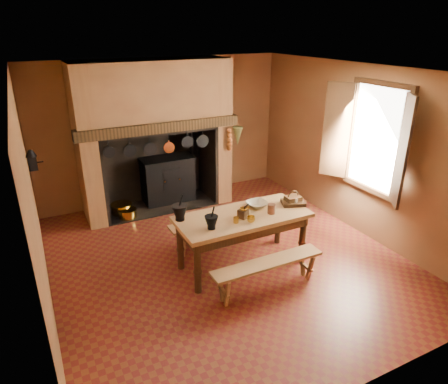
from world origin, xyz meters
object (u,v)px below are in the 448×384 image
at_px(iron_range, 168,179).
at_px(bench_front, 268,269).
at_px(coffee_grinder, 243,213).
at_px(work_table, 243,223).
at_px(wicker_basket, 293,200).
at_px(mixing_bowl, 257,204).

height_order(iron_range, bench_front, iron_range).
bearing_deg(coffee_grinder, work_table, 42.27).
bearing_deg(iron_range, bench_front, -86.90).
bearing_deg(wicker_basket, mixing_bowl, 165.30).
xyz_separation_m(coffee_grinder, mixing_bowl, (0.37, 0.23, -0.03)).
distance_m(bench_front, mixing_bowl, 1.06).
relative_size(iron_range, work_table, 0.83).
height_order(bench_front, wicker_basket, wicker_basket).
bearing_deg(bench_front, iron_range, 93.10).
distance_m(mixing_bowl, wicker_basket, 0.56).
bearing_deg(iron_range, wicker_basket, -69.18).
bearing_deg(bench_front, work_table, 90.00).
bearing_deg(coffee_grinder, iron_range, 69.95).
distance_m(work_table, coffee_grinder, 0.22).
relative_size(iron_range, coffee_grinder, 8.31).
relative_size(iron_range, bench_front, 1.00).
distance_m(iron_range, bench_front, 3.44).
bearing_deg(work_table, coffee_grinder, -114.66).
bearing_deg(iron_range, coffee_grinder, -86.97).
bearing_deg(iron_range, work_table, -86.11).
distance_m(work_table, wicker_basket, 0.88).
distance_m(iron_range, mixing_bowl, 2.66).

